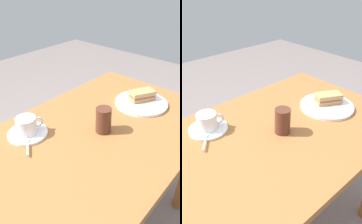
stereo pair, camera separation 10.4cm
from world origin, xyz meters
TOP-DOWN VIEW (x-y plane):
  - dining_table at (0.00, 0.00)m, footprint 1.26×0.70m
  - sandwich_plate at (0.39, -0.02)m, footprint 0.25×0.25m
  - sandwich_front at (0.41, -0.01)m, footprint 0.14×0.11m
  - coffee_saucer at (-0.12, 0.20)m, footprint 0.16×0.16m
  - coffee_cup at (-0.12, 0.19)m, footprint 0.11×0.08m
  - spoon at (-0.17, 0.13)m, footprint 0.07×0.09m
  - drinking_glass at (0.10, -0.02)m, footprint 0.06×0.06m

SIDE VIEW (x-z plane):
  - dining_table at x=0.00m, z-range 0.23..0.95m
  - coffee_saucer at x=-0.12m, z-range 0.71..0.72m
  - sandwich_plate at x=0.39m, z-range 0.71..0.73m
  - spoon at x=-0.17m, z-range 0.72..0.73m
  - sandwich_front at x=0.41m, z-range 0.73..0.77m
  - coffee_cup at x=-0.12m, z-range 0.72..0.79m
  - drinking_glass at x=0.10m, z-range 0.71..0.82m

